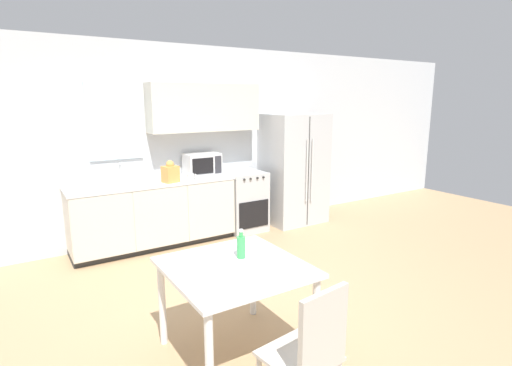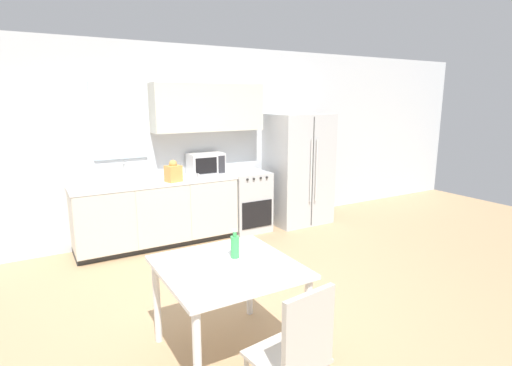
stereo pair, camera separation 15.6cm
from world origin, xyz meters
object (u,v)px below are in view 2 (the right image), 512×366
object	(u,v)px
oven_range	(247,201)
refrigerator	(298,169)
microwave	(206,164)
drink_bottle	(235,246)
dining_chair_near	(298,350)
dining_table	(228,278)
coffee_mug	(194,177)

from	to	relation	value
oven_range	refrigerator	xyz separation A→B (m)	(0.91, -0.05, 0.42)
oven_range	refrigerator	world-z (taller)	refrigerator
microwave	drink_bottle	xyz separation A→B (m)	(-0.89, -2.63, -0.21)
refrigerator	dining_chair_near	size ratio (longest dim) A/B	1.86
dining_chair_near	dining_table	bearing A→B (deg)	83.76
refrigerator	dining_chair_near	xyz separation A→B (m)	(-2.49, -3.43, -0.33)
dining_table	oven_range	bearing A→B (deg)	58.55
microwave	drink_bottle	bearing A→B (deg)	-108.59
refrigerator	dining_table	xyz separation A→B (m)	(-2.51, -2.56, -0.23)
microwave	coffee_mug	bearing A→B (deg)	-134.45
dining_table	drink_bottle	size ratio (longest dim) A/B	4.26
microwave	dining_table	world-z (taller)	microwave
dining_chair_near	drink_bottle	distance (m)	1.02
refrigerator	dining_table	world-z (taller)	refrigerator
refrigerator	dining_chair_near	distance (m)	4.25
coffee_mug	dining_table	xyz separation A→B (m)	(-0.69, -2.43, -0.30)
refrigerator	microwave	bearing A→B (deg)	173.15
oven_range	coffee_mug	size ratio (longest dim) A/B	7.44
coffee_mug	microwave	bearing A→B (deg)	45.55
oven_range	coffee_mug	bearing A→B (deg)	-168.39
microwave	drink_bottle	size ratio (longest dim) A/B	2.13
oven_range	coffee_mug	distance (m)	1.04
drink_bottle	refrigerator	bearing A→B (deg)	45.70
coffee_mug	dining_chair_near	distance (m)	3.39
oven_range	drink_bottle	world-z (taller)	drink_bottle
oven_range	dining_chair_near	bearing A→B (deg)	-114.41
microwave	dining_table	bearing A→B (deg)	-110.09
refrigerator	dining_chair_near	world-z (taller)	refrigerator
refrigerator	drink_bottle	distance (m)	3.43
microwave	refrigerator	bearing A→B (deg)	-6.85
refrigerator	coffee_mug	bearing A→B (deg)	-175.83
microwave	coffee_mug	distance (m)	0.45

